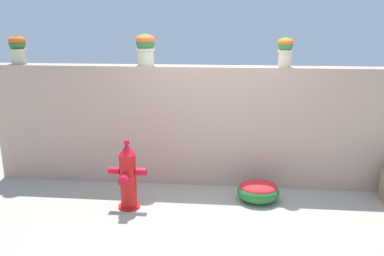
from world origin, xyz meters
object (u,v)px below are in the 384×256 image
object	(u,v)px
potted_plant_2	(285,49)
potted_plant_0	(17,47)
potted_plant_1	(146,46)
fire_hydrant	(128,177)
flower_bush_left	(258,190)

from	to	relation	value
potted_plant_2	potted_plant_0	bearing A→B (deg)	179.72
potted_plant_1	potted_plant_2	size ratio (longest dim) A/B	1.11
potted_plant_0	potted_plant_1	xyz separation A→B (m)	(1.89, -0.02, 0.02)
fire_hydrant	potted_plant_1	bearing A→B (deg)	86.03
fire_hydrant	flower_bush_left	xyz separation A→B (m)	(1.67, 0.37, -0.27)
potted_plant_0	potted_plant_2	xyz separation A→B (m)	(3.82, -0.02, -0.00)
potted_plant_1	fire_hydrant	size ratio (longest dim) A/B	0.49
potted_plant_1	potted_plant_0	bearing A→B (deg)	179.47
potted_plant_1	potted_plant_2	xyz separation A→B (m)	(1.92, -0.00, -0.02)
potted_plant_2	fire_hydrant	xyz separation A→B (m)	(-1.99, -0.97, -1.55)
potted_plant_2	potted_plant_1	bearing A→B (deg)	179.98
potted_plant_0	potted_plant_1	size ratio (longest dim) A/B	0.93
flower_bush_left	potted_plant_1	bearing A→B (deg)	159.41
potted_plant_1	fire_hydrant	world-z (taller)	potted_plant_1
potted_plant_0	fire_hydrant	distance (m)	2.59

